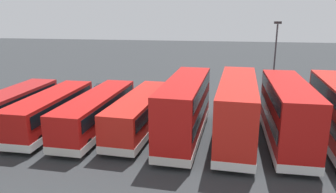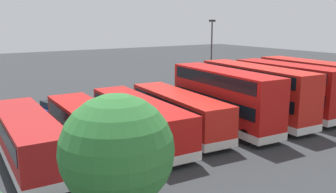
{
  "view_description": "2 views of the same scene",
  "coord_description": "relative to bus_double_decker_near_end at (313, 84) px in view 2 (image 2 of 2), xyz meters",
  "views": [
    {
      "loc": [
        -4.03,
        32.32,
        9.42
      ],
      "look_at": [
        0.49,
        3.24,
        1.5
      ],
      "focal_mm": 34.48,
      "sensor_mm": 36.0,
      "label": 1
    },
    {
      "loc": [
        16.6,
        30.16,
        8.24
      ],
      "look_at": [
        -1.24,
        2.52,
        1.3
      ],
      "focal_mm": 38.61,
      "sensor_mm": 36.0,
      "label": 2
    }
  ],
  "objects": [
    {
      "name": "bus_double_decker_fourth",
      "position": [
        10.98,
        -0.03,
        -0.0
      ],
      "size": [
        3.27,
        10.88,
        4.55
      ],
      "color": "#B71411",
      "rests_on": "ground"
    },
    {
      "name": "bus_single_deck_sixth",
      "position": [
        18.07,
        -0.65,
        -0.83
      ],
      "size": [
        3.14,
        11.44,
        2.95
      ],
      "color": "#B71411",
      "rests_on": "ground"
    },
    {
      "name": "bus_single_deck_fifth",
      "position": [
        14.58,
        -0.97,
        -0.83
      ],
      "size": [
        3.41,
        10.99,
        2.95
      ],
      "color": "red",
      "rests_on": "ground"
    },
    {
      "name": "lamp_post_tall",
      "position": [
        3.0,
        -11.25,
        2.4
      ],
      "size": [
        0.7,
        0.3,
        8.33
      ],
      "color": "#38383D",
      "rests_on": "ground"
    },
    {
      "name": "bus_double_decker_second",
      "position": [
        3.74,
        0.0,
        -0.0
      ],
      "size": [
        2.8,
        10.4,
        4.55
      ],
      "color": "#B71411",
      "rests_on": "ground"
    },
    {
      "name": "car_hatchback_silver",
      "position": [
        20.55,
        -10.7,
        -1.75
      ],
      "size": [
        4.68,
        2.72,
        1.43
      ],
      "color": "#1E479E",
      "rests_on": "ground"
    },
    {
      "name": "bus_double_decker_near_end",
      "position": [
        0.0,
        0.0,
        0.0
      ],
      "size": [
        3.3,
        11.52,
        4.55
      ],
      "color": "red",
      "rests_on": "ground"
    },
    {
      "name": "bus_double_decker_third",
      "position": [
        7.2,
        -0.39,
        0.0
      ],
      "size": [
        3.37,
        11.71,
        4.55
      ],
      "color": "red",
      "rests_on": "ground"
    },
    {
      "name": "bus_single_deck_far_end",
      "position": [
        25.42,
        -0.48,
        -0.83
      ],
      "size": [
        2.86,
        10.64,
        2.95
      ],
      "color": "#A51919",
      "rests_on": "ground"
    },
    {
      "name": "tree_rightmost",
      "position": [
        24.79,
        10.41,
        1.67
      ],
      "size": [
        3.73,
        3.73,
        6.01
      ],
      "color": "#4C3823",
      "rests_on": "ground"
    },
    {
      "name": "ground_plane",
      "position": [
        12.75,
        -9.67,
        -2.45
      ],
      "size": [
        140.0,
        140.0,
        0.0
      ],
      "primitive_type": "plane",
      "color": "#2D3033"
    },
    {
      "name": "bus_single_deck_seventh",
      "position": [
        21.75,
        -0.29,
        -0.83
      ],
      "size": [
        2.86,
        10.46,
        2.95
      ],
      "color": "#B71411",
      "rests_on": "ground"
    }
  ]
}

